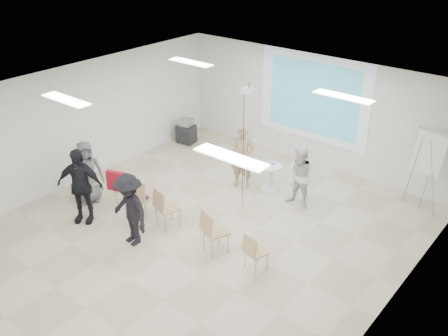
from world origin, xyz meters
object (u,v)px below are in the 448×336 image
Objects in this scene: audience_mid at (129,205)px; player_left at (243,153)px; pedestal_table at (270,176)px; chair_far_left at (84,180)px; laptop at (143,196)px; chair_left_inner at (140,196)px; flipchart_easel at (430,153)px; chair_right_inner at (212,229)px; av_cart at (186,132)px; chair_right_far at (254,250)px; audience_outer at (86,169)px; audience_left at (79,181)px; player_right at (301,175)px; chair_center at (164,206)px; chair_left_mid at (123,187)px.

player_left is at bearing 93.04° from audience_mid.
player_left reaches higher than pedestal_table.
chair_far_left reaches higher than laptop.
flipchart_easel is at bearing 28.83° from chair_left_inner.
av_cart is (-4.16, 3.69, -0.21)m from chair_right_inner.
chair_right_far is 0.44× the size of audience_mid.
av_cart reaches higher than pedestal_table.
audience_outer reaches higher than chair_far_left.
audience_left is at bearing -142.09° from chair_right_inner.
chair_far_left is at bearing 176.89° from chair_left_inner.
chair_far_left is at bearing -140.86° from player_right.
chair_right_inner is (1.22, -2.59, -0.36)m from player_left.
player_left is 0.94× the size of flipchart_easel.
player_left is at bearing 60.98° from chair_far_left.
player_left is 5.19× the size of laptop.
audience_mid reaches higher than player_right.
chair_center is at bearing -119.22° from flipchart_easel.
av_cart is at bearing -160.93° from flipchart_easel.
chair_right_far is 2.66m from audience_mid.
audience_mid reaches higher than chair_center.
audience_outer reaches higher than chair_center.
laptop is at bearing -167.21° from chair_right_far.
chair_center is at bearing 162.04° from laptop.
chair_left_inner is at bearing -123.53° from flipchart_easel.
av_cart is at bearing 108.14° from chair_far_left.
laptop is (-2.48, -2.59, -0.29)m from player_right.
chair_far_left is (-4.05, -2.99, -0.27)m from player_right.
pedestal_table is 3.18m from laptop.
chair_right_far is (1.55, -2.81, 0.09)m from pedestal_table.
chair_right_far is (4.64, 0.38, -0.08)m from chair_far_left.
chair_right_inner is 0.54× the size of audience_mid.
chair_left_inner is (-2.46, -2.69, -0.24)m from player_right.
chair_left_mid is 1.14× the size of av_cart.
chair_far_left is 4.66m from chair_right_far.
chair_right_far is 0.41× the size of flipchart_easel.
chair_center reaches higher than chair_far_left.
laptop is (-0.72, 0.05, -0.04)m from chair_center.
audience_left is at bearing -153.39° from chair_right_far.
pedestal_table is 0.39× the size of player_left.
laptop is 1.41m from audience_left.
chair_center is at bearing -21.47° from chair_left_mid.
chair_left_inner reaches higher than chair_center.
chair_far_left is 0.52× the size of audience_mid.
laptop is at bearing -169.55° from chair_center.
pedestal_table is 3.67m from av_cart.
player_right is 2.84m from flipchart_easel.
player_left is 2.96m from chair_left_mid.
av_cart is at bearing 91.70° from chair_left_mid.
laptop is 0.46× the size of av_cart.
audience_left is at bearing -150.87° from chair_left_inner.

